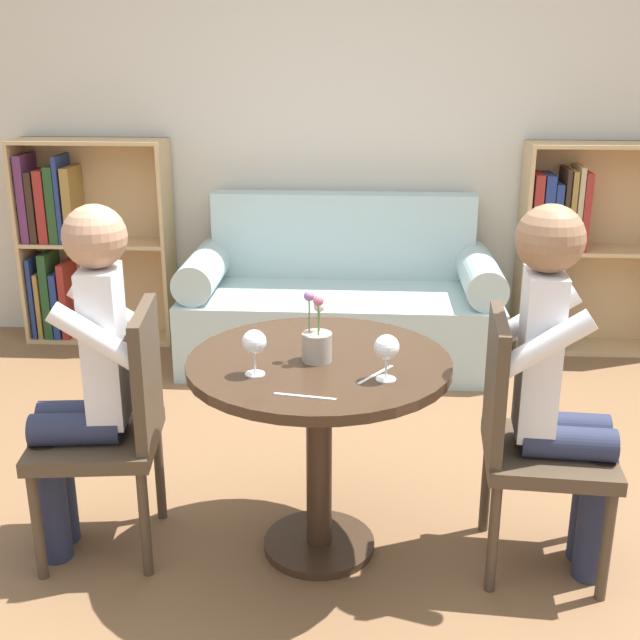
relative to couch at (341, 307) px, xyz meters
The scene contains 15 objects.
ground_plane 1.92m from the couch, 90.00° to the right, with size 16.00×16.00×0.00m, color brown.
back_wall 1.12m from the couch, 90.00° to the left, with size 5.20×0.05×2.70m.
round_table 1.92m from the couch, 90.00° to the right, with size 0.89×0.89×0.73m.
couch is the anchor object (origin of this frame).
bookshelf_left 1.66m from the couch, behind, with size 0.90×0.28×1.22m.
bookshelf_right 1.42m from the couch, 11.14° to the left, with size 0.90×0.28×1.22m.
chair_left 2.06m from the couch, 110.00° to the right, with size 0.47×0.47×0.90m.
chair_right 2.06m from the couch, 70.05° to the right, with size 0.45×0.45×0.90m.
person_left 2.13m from the couch, 112.06° to the right, with size 0.44×0.37×1.25m.
person_right 2.13m from the couch, 67.95° to the right, with size 0.43×0.36×1.27m.
wine_glass_left 2.12m from the couch, 95.42° to the right, with size 0.08×0.08×0.15m.
wine_glass_right 2.14m from the couch, 83.90° to the right, with size 0.08×0.08×0.15m.
flower_vase 1.98m from the couch, 90.20° to the right, with size 0.10×0.10×0.24m.
knife_left_setting 2.08m from the couch, 84.68° to the right, with size 0.12×0.16×0.00m.
fork_left_setting 2.25m from the couch, 90.56° to the right, with size 0.19×0.04×0.00m.
Camera 1 is at (0.16, -2.49, 1.71)m, focal length 45.00 mm.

